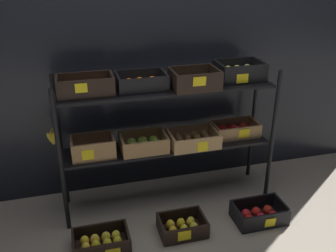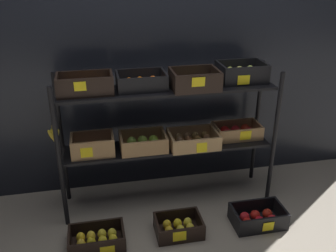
{
  "view_description": "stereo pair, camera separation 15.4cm",
  "coord_description": "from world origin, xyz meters",
  "px_view_note": "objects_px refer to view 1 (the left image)",
  "views": [
    {
      "loc": [
        -0.66,
        -2.44,
        1.79
      ],
      "look_at": [
        0.0,
        0.0,
        0.64
      ],
      "focal_mm": 40.36,
      "sensor_mm": 36.0,
      "label": 1
    },
    {
      "loc": [
        -0.51,
        -2.47,
        1.79
      ],
      "look_at": [
        0.0,
        0.0,
        0.64
      ],
      "focal_mm": 40.36,
      "sensor_mm": 36.0,
      "label": 2
    }
  ],
  "objects_px": {
    "display_rack": "(169,115)",
    "crate_ground_apple_red": "(259,214)",
    "crate_ground_lemon": "(101,242)",
    "crate_ground_left_lemon": "(182,227)"
  },
  "relations": [
    {
      "from": "crate_ground_left_lemon",
      "to": "crate_ground_lemon",
      "type": "bearing_deg",
      "value": -179.45
    },
    {
      "from": "crate_ground_lemon",
      "to": "crate_ground_left_lemon",
      "type": "bearing_deg",
      "value": 0.55
    },
    {
      "from": "display_rack",
      "to": "crate_ground_apple_red",
      "type": "bearing_deg",
      "value": -38.09
    },
    {
      "from": "crate_ground_left_lemon",
      "to": "display_rack",
      "type": "bearing_deg",
      "value": 87.05
    },
    {
      "from": "crate_ground_lemon",
      "to": "display_rack",
      "type": "bearing_deg",
      "value": 36.1
    },
    {
      "from": "crate_ground_lemon",
      "to": "crate_ground_left_lemon",
      "type": "xyz_separation_m",
      "value": [
        0.57,
        0.01,
        0.0
      ]
    },
    {
      "from": "display_rack",
      "to": "crate_ground_apple_red",
      "type": "relative_size",
      "value": 4.44
    },
    {
      "from": "display_rack",
      "to": "crate_ground_left_lemon",
      "type": "height_order",
      "value": "display_rack"
    },
    {
      "from": "crate_ground_lemon",
      "to": "crate_ground_left_lemon",
      "type": "distance_m",
      "value": 0.57
    },
    {
      "from": "crate_ground_lemon",
      "to": "crate_ground_apple_red",
      "type": "bearing_deg",
      "value": -0.66
    }
  ]
}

